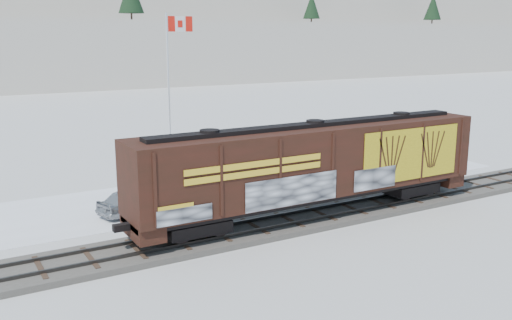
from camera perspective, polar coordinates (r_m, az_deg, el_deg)
ground at (r=29.09m, az=3.32°, el=-6.50°), size 500.00×500.00×0.00m
rail_track at (r=29.04m, az=3.32°, el=-6.23°), size 50.00×3.40×0.43m
parking_strip at (r=35.29m, az=-3.42°, el=-3.07°), size 40.00×8.00×0.03m
hopper_railcar at (r=29.08m, az=5.86°, el=-0.30°), size 19.50×3.06×4.71m
flagpole at (r=39.07m, az=-8.48°, el=4.23°), size 2.30×0.90×10.82m
car_silver at (r=31.36m, az=-12.08°, el=-3.96°), size 4.40×2.81×1.39m
car_white at (r=36.74m, az=-1.03°, el=-1.11°), size 5.11×2.63×1.60m
car_dark at (r=37.19m, az=6.95°, el=-1.18°), size 5.29×3.66×1.42m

